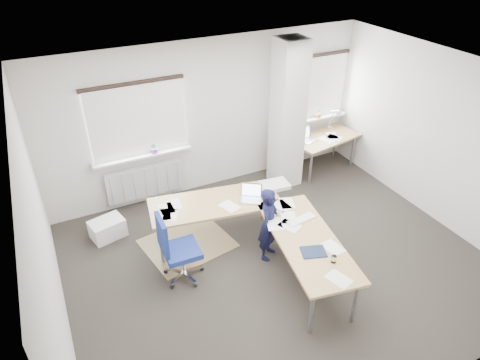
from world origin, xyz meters
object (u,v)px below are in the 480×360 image
desk_main (261,220)px  person (269,224)px  desk_side (325,139)px  task_chair (180,261)px

desk_main → person: bearing=-7.6°
desk_side → person: desk_side is taller
desk_main → desk_side: desk_side is taller
task_chair → person: size_ratio=0.93×
desk_main → desk_side: size_ratio=1.98×
desk_main → person: size_ratio=2.48×
desk_side → task_chair: size_ratio=1.35×
desk_main → person: person is taller
desk_main → task_chair: size_ratio=2.67×
task_chair → person: bearing=-3.7°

